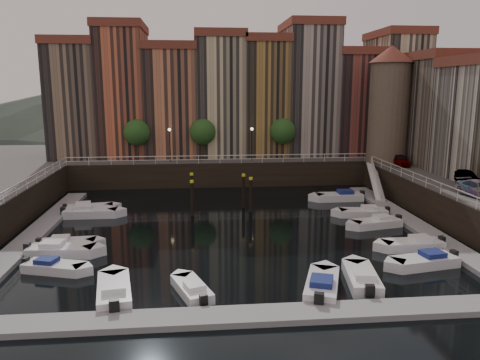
{
  "coord_description": "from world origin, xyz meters",
  "views": [
    {
      "loc": [
        -2.86,
        -39.65,
        12.05
      ],
      "look_at": [
        1.28,
        4.0,
        3.3
      ],
      "focal_mm": 35.0,
      "sensor_mm": 36.0,
      "label": 1
    }
  ],
  "objects": [
    {
      "name": "boat_left_0",
      "position": [
        -12.44,
        -9.38,
        0.33
      ],
      "size": [
        4.42,
        2.7,
        0.99
      ],
      "rotation": [
        0.0,
        0.0,
        -0.3
      ],
      "color": "silver",
      "rests_on": "ground"
    },
    {
      "name": "boat_right_0",
      "position": [
        12.61,
        -10.82,
        0.38
      ],
      "size": [
        4.97,
        2.57,
        1.11
      ],
      "rotation": [
        0.0,
        0.0,
        3.32
      ],
      "color": "silver",
      "rests_on": "ground"
    },
    {
      "name": "street_lamps",
      "position": [
        -1.0,
        17.2,
        5.9
      ],
      "size": [
        10.36,
        0.36,
        4.18
      ],
      "color": "black",
      "rests_on": "quay_far"
    },
    {
      "name": "boat_right_1",
      "position": [
        13.38,
        -7.42,
        0.37
      ],
      "size": [
        4.8,
        1.85,
        1.1
      ],
      "rotation": [
        0.0,
        0.0,
        3.17
      ],
      "color": "silver",
      "rests_on": "ground"
    },
    {
      "name": "boat_left_2",
      "position": [
        -12.83,
        -4.57,
        0.33
      ],
      "size": [
        4.36,
        1.74,
        0.99
      ],
      "rotation": [
        0.0,
        0.0,
        0.04
      ],
      "color": "silver",
      "rests_on": "ground"
    },
    {
      "name": "car_a",
      "position": [
        20.67,
        11.78,
        3.65
      ],
      "size": [
        2.05,
        3.98,
        1.3
      ],
      "primitive_type": "imported",
      "rotation": [
        0.0,
        0.0,
        -0.14
      ],
      "color": "gray",
      "rests_on": "quay_right"
    },
    {
      "name": "boat_left_4",
      "position": [
        -13.47,
        5.99,
        0.36
      ],
      "size": [
        4.78,
        2.41,
        1.07
      ],
      "rotation": [
        0.0,
        0.0,
        0.17
      ],
      "color": "silver",
      "rests_on": "ground"
    },
    {
      "name": "boat_near_3",
      "position": [
        7.27,
        -13.21,
        0.38
      ],
      "size": [
        2.49,
        5.04,
        1.13
      ],
      "rotation": [
        0.0,
        0.0,
        1.41
      ],
      "color": "silver",
      "rests_on": "ground"
    },
    {
      "name": "dock_left",
      "position": [
        -16.2,
        -1.0,
        0.17
      ],
      "size": [
        2.0,
        28.0,
        0.35
      ],
      "primitive_type": "cube",
      "color": "gray",
      "rests_on": "ground"
    },
    {
      "name": "ground",
      "position": [
        0.0,
        0.0,
        0.0
      ],
      "size": [
        200.0,
        200.0,
        0.0
      ],
      "primitive_type": "plane",
      "color": "black",
      "rests_on": "ground"
    },
    {
      "name": "mooring_pilings",
      "position": [
        -0.61,
        5.34,
        1.65
      ],
      "size": [
        6.09,
        4.16,
        3.78
      ],
      "color": "black",
      "rests_on": "ground"
    },
    {
      "name": "railings",
      "position": [
        0.0,
        4.88,
        3.79
      ],
      "size": [
        36.08,
        34.04,
        0.52
      ],
      "color": "white",
      "rests_on": "ground"
    },
    {
      "name": "dock_near",
      "position": [
        0.0,
        -17.0,
        0.17
      ],
      "size": [
        30.0,
        2.0,
        0.35
      ],
      "primitive_type": "cube",
      "color": "gray",
      "rests_on": "ground"
    },
    {
      "name": "boat_near_2",
      "position": [
        4.5,
        -14.07,
        0.39
      ],
      "size": [
        3.3,
        5.15,
        1.16
      ],
      "rotation": [
        0.0,
        0.0,
        1.23
      ],
      "color": "silver",
      "rests_on": "ground"
    },
    {
      "name": "gangway",
      "position": [
        17.1,
        10.0,
        1.92
      ],
      "size": [
        2.78,
        8.32,
        3.73
      ],
      "color": "white",
      "rests_on": "ground"
    },
    {
      "name": "corner_tower",
      "position": [
        20.0,
        14.5,
        10.19
      ],
      "size": [
        5.2,
        5.2,
        13.8
      ],
      "color": "#6B5B4C",
      "rests_on": "quay_right"
    },
    {
      "name": "boat_left_1",
      "position": [
        -12.85,
        -6.26,
        0.39
      ],
      "size": [
        5.08,
        2.18,
        1.15
      ],
      "rotation": [
        0.0,
        0.0,
        -0.08
      ],
      "color": "silver",
      "rests_on": "ground"
    },
    {
      "name": "far_terrace",
      "position": [
        3.31,
        23.5,
        10.95
      ],
      "size": [
        48.7,
        10.3,
        17.5
      ],
      "color": "#836953",
      "rests_on": "quay_far"
    },
    {
      "name": "promenade_trees",
      "position": [
        -1.33,
        18.2,
        6.58
      ],
      "size": [
        21.2,
        3.2,
        5.2
      ],
      "color": "black",
      "rests_on": "quay_far"
    },
    {
      "name": "mountains",
      "position": [
        1.72,
        110.0,
        7.92
      ],
      "size": [
        145.0,
        100.0,
        18.0
      ],
      "color": "#2D382D",
      "rests_on": "ground"
    },
    {
      "name": "quay_far",
      "position": [
        0.0,
        26.0,
        1.5
      ],
      "size": [
        80.0,
        20.0,
        3.0
      ],
      "primitive_type": "cube",
      "color": "black",
      "rests_on": "ground"
    },
    {
      "name": "car_b",
      "position": [
        21.95,
        -0.16,
        3.74
      ],
      "size": [
        2.59,
        4.75,
        1.48
      ],
      "primitive_type": "imported",
      "rotation": [
        0.0,
        0.0,
        -0.24
      ],
      "color": "gray",
      "rests_on": "quay_right"
    },
    {
      "name": "boat_left_3",
      "position": [
        -13.0,
        4.16,
        0.4
      ],
      "size": [
        5.17,
        1.93,
        1.19
      ],
      "rotation": [
        0.0,
        0.0,
        -0.01
      ],
      "color": "silver",
      "rests_on": "ground"
    },
    {
      "name": "boat_right_4",
      "position": [
        12.59,
        8.29,
        0.41
      ],
      "size": [
        5.25,
        1.95,
        1.2
      ],
      "rotation": [
        0.0,
        0.0,
        3.15
      ],
      "color": "silver",
      "rests_on": "ground"
    },
    {
      "name": "boat_near_1",
      "position": [
        -3.23,
        -13.71,
        0.32
      ],
      "size": [
        2.67,
        4.16,
        0.94
      ],
      "rotation": [
        0.0,
        0.0,
        1.91
      ],
      "color": "silver",
      "rests_on": "ground"
    },
    {
      "name": "boat_right_3",
      "position": [
        12.93,
        1.89,
        0.36
      ],
      "size": [
        4.79,
        2.1,
        1.08
      ],
      "rotation": [
        0.0,
        0.0,
        3.05
      ],
      "color": "silver",
      "rests_on": "ground"
    },
    {
      "name": "dock_right",
      "position": [
        16.2,
        -1.0,
        0.17
      ],
      "size": [
        2.0,
        28.0,
        0.35
      ],
      "primitive_type": "cube",
      "color": "gray",
      "rests_on": "ground"
    },
    {
      "name": "boat_right_2",
      "position": [
        12.85,
        -1.56,
        0.36
      ],
      "size": [
        4.79,
        2.6,
        1.07
      ],
      "rotation": [
        0.0,
        0.0,
        3.36
      ],
      "color": "silver",
      "rests_on": "ground"
    },
    {
      "name": "boat_near_0",
      "position": [
        -7.75,
        -13.76,
        0.4
      ],
      "size": [
        2.68,
        5.27,
        1.18
      ],
      "rotation": [
        0.0,
        0.0,
        1.75
      ],
      "color": "silver",
      "rests_on": "ground"
    }
  ]
}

